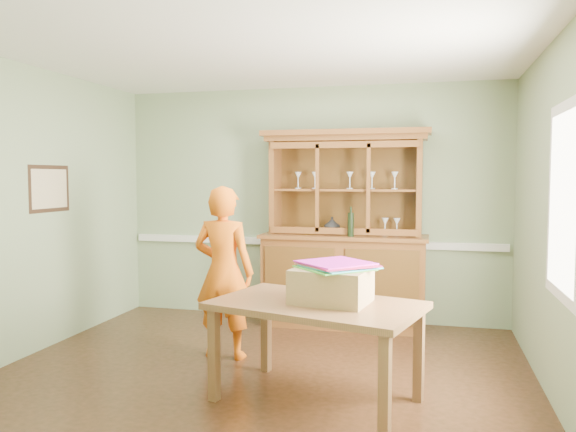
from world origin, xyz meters
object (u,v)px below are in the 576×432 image
(china_hutch, at_px, (344,258))
(person, at_px, (224,272))
(dining_table, at_px, (316,314))
(cardboard_box, at_px, (331,286))

(china_hutch, relative_size, person, 1.38)
(dining_table, xyz_separation_m, person, (-1.03, 0.80, 0.14))
(person, bearing_deg, dining_table, 145.31)
(cardboard_box, bearing_deg, china_hutch, 96.08)
(cardboard_box, relative_size, person, 0.34)
(china_hutch, distance_m, person, 1.65)
(china_hutch, xyz_separation_m, dining_table, (0.12, -2.18, -0.11))
(china_hutch, bearing_deg, dining_table, -86.77)
(dining_table, bearing_deg, person, 157.36)
(china_hutch, bearing_deg, cardboard_box, -83.92)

